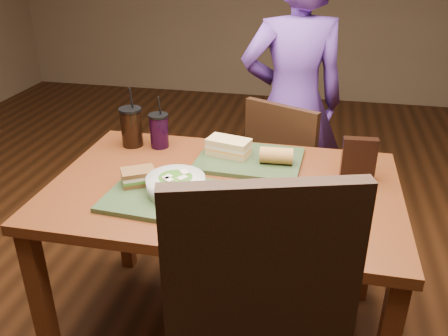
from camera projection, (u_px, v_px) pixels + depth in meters
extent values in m
plane|color=#381C0B|center=(224.00, 333.00, 2.11)|extent=(6.00, 6.00, 0.00)
cube|color=#592A11|center=(43.00, 310.00, 1.74)|extent=(0.06, 0.06, 0.71)
cube|color=#592A11|center=(124.00, 207.00, 2.40)|extent=(0.06, 0.06, 0.71)
cube|color=#592A11|center=(369.00, 236.00, 2.17)|extent=(0.06, 0.06, 0.71)
cube|color=#592A11|center=(224.00, 189.00, 1.79)|extent=(1.30, 0.85, 0.04)
cube|color=black|center=(262.00, 287.00, 1.15)|extent=(0.47, 0.18, 0.57)
cube|color=black|center=(280.00, 179.00, 2.56)|extent=(0.51, 0.51, 0.04)
cube|color=black|center=(279.00, 150.00, 2.30)|extent=(0.36, 0.19, 0.46)
cube|color=black|center=(245.00, 225.00, 2.54)|extent=(0.04, 0.04, 0.39)
cube|color=black|center=(306.00, 232.00, 2.48)|extent=(0.04, 0.04, 0.39)
cube|color=black|center=(254.00, 195.00, 2.83)|extent=(0.04, 0.04, 0.39)
cube|color=black|center=(310.00, 201.00, 2.77)|extent=(0.04, 0.04, 0.39)
imported|color=#593189|center=(293.00, 105.00, 2.54)|extent=(0.65, 0.52, 1.55)
cube|color=#2B3C1F|center=(167.00, 197.00, 1.68)|extent=(0.44, 0.35, 0.02)
cube|color=#2B3C1F|center=(250.00, 160.00, 1.96)|extent=(0.43, 0.34, 0.02)
cylinder|color=silver|center=(176.00, 185.00, 1.68)|extent=(0.21, 0.21, 0.06)
ellipsoid|color=#427219|center=(176.00, 182.00, 1.67)|extent=(0.17, 0.17, 0.05)
cube|color=beige|center=(182.00, 178.00, 1.65)|extent=(0.04, 0.04, 0.01)
cube|color=beige|center=(167.00, 177.00, 1.65)|extent=(0.04, 0.04, 0.01)
cube|color=beige|center=(168.00, 180.00, 1.64)|extent=(0.04, 0.04, 0.01)
cube|color=beige|center=(184.00, 172.00, 1.69)|extent=(0.04, 0.04, 0.01)
cube|color=white|center=(328.00, 228.00, 1.51)|extent=(0.15, 0.15, 0.00)
cylinder|color=silver|center=(329.00, 221.00, 1.50)|extent=(0.12, 0.12, 0.05)
cylinder|color=black|center=(329.00, 216.00, 1.49)|extent=(0.11, 0.11, 0.01)
cube|color=#B28947|center=(334.00, 217.00, 1.47)|extent=(0.02, 0.02, 0.01)
cube|color=#B28947|center=(323.00, 210.00, 1.51)|extent=(0.02, 0.02, 0.01)
cube|color=#B28947|center=(333.00, 216.00, 1.47)|extent=(0.02, 0.02, 0.01)
cube|color=#593819|center=(139.00, 181.00, 1.75)|extent=(0.14, 0.13, 0.02)
cube|color=#3F721E|center=(139.00, 178.00, 1.74)|extent=(0.14, 0.13, 0.01)
cube|color=beige|center=(138.00, 175.00, 1.74)|extent=(0.14, 0.13, 0.01)
cube|color=#593819|center=(138.00, 172.00, 1.73)|extent=(0.14, 0.13, 0.02)
cube|color=tan|center=(229.00, 152.00, 1.98)|extent=(0.19, 0.13, 0.02)
cube|color=orange|center=(229.00, 148.00, 1.97)|extent=(0.19, 0.13, 0.01)
cube|color=beige|center=(229.00, 146.00, 1.97)|extent=(0.19, 0.13, 0.01)
cube|color=tan|center=(229.00, 142.00, 1.96)|extent=(0.19, 0.13, 0.02)
cylinder|color=#AD7533|center=(197.00, 204.00, 1.55)|extent=(0.13, 0.07, 0.06)
cylinder|color=#AD7533|center=(276.00, 156.00, 1.90)|extent=(0.14, 0.07, 0.07)
cylinder|color=black|center=(132.00, 128.00, 2.08)|extent=(0.09, 0.09, 0.16)
cylinder|color=black|center=(130.00, 109.00, 2.04)|extent=(0.10, 0.10, 0.01)
cylinder|color=black|center=(131.00, 99.00, 2.02)|extent=(0.01, 0.03, 0.10)
cylinder|color=black|center=(159.00, 132.00, 2.07)|extent=(0.08, 0.08, 0.14)
cylinder|color=black|center=(158.00, 115.00, 2.04)|extent=(0.09, 0.09, 0.01)
cylinder|color=black|center=(160.00, 106.00, 2.02)|extent=(0.01, 0.02, 0.09)
cube|color=black|center=(359.00, 159.00, 1.79)|extent=(0.13, 0.05, 0.17)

